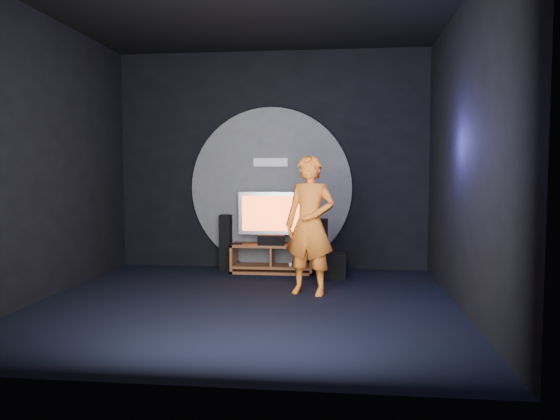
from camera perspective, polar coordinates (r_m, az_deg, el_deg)
The scene contains 15 objects.
floor at distance 6.58m, azimuth -3.75°, elevation -9.78°, with size 5.00×5.00×0.00m, color black.
back_wall at distance 8.87m, azimuth -0.91°, elevation 5.18°, with size 5.00×0.04×3.50m, color black.
front_wall at distance 3.96m, azimuth -10.39°, elevation 6.59°, with size 5.00×0.04×3.50m, color black.
left_wall at distance 7.27m, azimuth -23.67°, elevation 5.11°, with size 0.04×5.00×3.50m, color black.
right_wall at distance 6.44m, azimuth 18.74°, elevation 5.42°, with size 0.04×5.00×3.50m, color black.
ceiling at distance 6.68m, azimuth -3.90°, elevation 20.86°, with size 5.00×5.00×0.01m, color black.
wall_disc_panel at distance 8.81m, azimuth -0.95°, elevation 2.28°, with size 2.60×0.11×2.60m.
media_console at distance 8.52m, azimuth -0.76°, elevation -5.26°, with size 1.26×0.45×0.45m.
tv at distance 8.50m, azimuth -0.76°, elevation -0.57°, with size 1.07×0.22×0.80m.
center_speaker at distance 8.33m, azimuth -0.94°, elevation -3.18°, with size 0.40×0.15×0.15m, color black.
remote at distance 8.45m, azimuth -4.57°, elevation -3.53°, with size 0.18×0.05×0.02m, color black.
tower_speaker_left at distance 8.80m, azimuth -5.71°, elevation -3.37°, with size 0.18×0.20×0.88m, color black.
tower_speaker_right at distance 8.03m, azimuth 4.36°, elevation -4.07°, with size 0.18×0.20×0.88m, color black.
subwoofer at distance 8.15m, azimuth 5.72°, elevation -5.80°, with size 0.33×0.33×0.37m, color black.
player at distance 6.96m, azimuth 3.14°, elevation -1.59°, with size 0.65×0.43×1.78m, color orange.
Camera 1 is at (1.15, -6.29, 1.57)m, focal length 35.00 mm.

